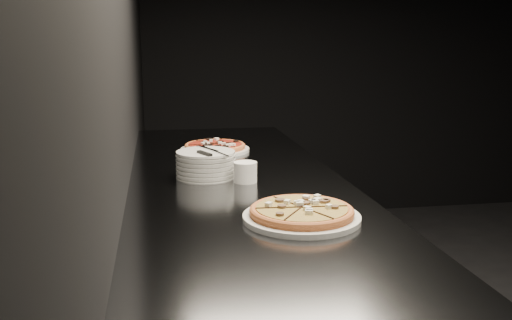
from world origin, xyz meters
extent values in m
cube|color=black|center=(-2.50, 0.00, 1.40)|extent=(0.02, 5.00, 2.80)
cube|color=black|center=(0.00, 2.50, 1.40)|extent=(5.00, 0.02, 2.80)
cube|color=#595B60|center=(-2.13, 0.00, 0.45)|extent=(0.70, 2.40, 0.90)
cube|color=#595B60|center=(-2.13, 0.00, 0.91)|extent=(0.74, 2.44, 0.02)
cylinder|color=silver|center=(-2.02, -0.42, 0.93)|extent=(0.32, 0.32, 0.01)
cylinder|color=#CB723D|center=(-2.02, -0.42, 0.94)|extent=(0.30, 0.30, 0.01)
torus|color=#CB723D|center=(-2.02, -0.42, 0.95)|extent=(0.30, 0.30, 0.02)
cylinder|color=gold|center=(-2.02, -0.42, 0.95)|extent=(0.27, 0.27, 0.01)
cylinder|color=silver|center=(-2.16, 0.58, 0.93)|extent=(0.30, 0.30, 0.01)
cylinder|color=#CB723D|center=(-2.16, 0.58, 0.94)|extent=(0.30, 0.30, 0.01)
torus|color=#CB723D|center=(-2.16, 0.58, 0.95)|extent=(0.30, 0.30, 0.02)
cylinder|color=maroon|center=(-2.16, 0.58, 0.95)|extent=(0.27, 0.27, 0.01)
cylinder|color=silver|center=(-2.24, 0.12, 0.93)|extent=(0.21, 0.21, 0.02)
cylinder|color=silver|center=(-2.24, 0.12, 0.94)|extent=(0.21, 0.21, 0.02)
cylinder|color=silver|center=(-2.24, 0.12, 0.96)|extent=(0.21, 0.21, 0.02)
cylinder|color=silver|center=(-2.24, 0.12, 0.97)|extent=(0.21, 0.21, 0.02)
cylinder|color=silver|center=(-2.24, 0.12, 0.99)|extent=(0.21, 0.21, 0.02)
cylinder|color=silver|center=(-2.24, 0.12, 1.01)|extent=(0.21, 0.21, 0.02)
cube|color=silver|center=(-2.23, 0.16, 1.01)|extent=(0.07, 0.13, 0.00)
cube|color=black|center=(-2.24, 0.06, 1.02)|extent=(0.05, 0.08, 0.01)
cube|color=silver|center=(-2.20, 0.11, 1.01)|extent=(0.04, 0.21, 0.00)
cylinder|color=silver|center=(-2.11, 0.02, 0.95)|extent=(0.08, 0.08, 0.07)
cylinder|color=black|center=(-2.11, 0.02, 0.98)|extent=(0.06, 0.06, 0.01)
camera|label=1|loc=(-2.40, -1.85, 1.40)|focal=40.00mm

